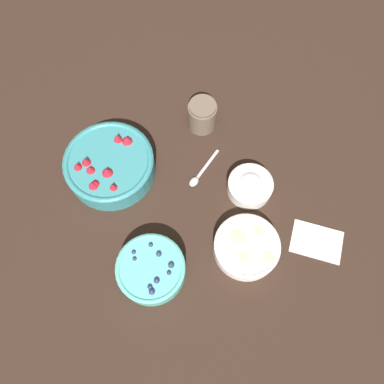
# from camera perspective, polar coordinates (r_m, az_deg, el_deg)

# --- Properties ---
(ground_plane) EXTENTS (4.00, 4.00, 0.00)m
(ground_plane) POSITION_cam_1_polar(r_m,az_deg,el_deg) (1.03, 1.03, 0.68)
(ground_plane) COLOR black
(bowl_strawberries) EXTENTS (0.24, 0.24, 0.09)m
(bowl_strawberries) POSITION_cam_1_polar(r_m,az_deg,el_deg) (1.04, -12.45, 4.12)
(bowl_strawberries) COLOR teal
(bowl_strawberries) RESTS_ON ground_plane
(bowl_blueberries) EXTENTS (0.17, 0.17, 0.06)m
(bowl_blueberries) POSITION_cam_1_polar(r_m,az_deg,el_deg) (0.93, -6.25, -11.62)
(bowl_blueberries) COLOR #56B7A8
(bowl_blueberries) RESTS_ON ground_plane
(bowl_bananas) EXTENTS (0.17, 0.17, 0.04)m
(bowl_bananas) POSITION_cam_1_polar(r_m,az_deg,el_deg) (0.96, 8.33, -8.25)
(bowl_bananas) COLOR white
(bowl_bananas) RESTS_ON ground_plane
(bowl_cream) EXTENTS (0.12, 0.12, 0.05)m
(bowl_cream) POSITION_cam_1_polar(r_m,az_deg,el_deg) (1.01, 8.85, 0.98)
(bowl_cream) COLOR silver
(bowl_cream) RESTS_ON ground_plane
(jar_chocolate) EXTENTS (0.08, 0.08, 0.09)m
(jar_chocolate) POSITION_cam_1_polar(r_m,az_deg,el_deg) (1.09, 1.55, 11.54)
(jar_chocolate) COLOR brown
(jar_chocolate) RESTS_ON ground_plane
(napkin) EXTENTS (0.16, 0.13, 0.01)m
(napkin) POSITION_cam_1_polar(r_m,az_deg,el_deg) (1.03, 18.47, -7.16)
(napkin) COLOR silver
(napkin) RESTS_ON ground_plane
(spoon) EXTENTS (0.10, 0.11, 0.01)m
(spoon) POSITION_cam_1_polar(r_m,az_deg,el_deg) (1.04, 1.10, 2.62)
(spoon) COLOR #B2B2B7
(spoon) RESTS_ON ground_plane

